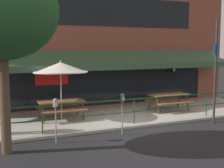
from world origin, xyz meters
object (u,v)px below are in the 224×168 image
Objects in this scene: patio_umbrella_left at (61,68)px; pedestrian_walking at (6,106)px; parking_meter_near at (55,107)px; parking_meter_far at (122,102)px; picnic_table_left at (61,105)px; picnic_table_centre at (169,98)px; street_sign_pole at (215,70)px; street_tree_curbside at (5,5)px.

pedestrian_walking is (-2.22, -1.32, -1.12)m from patio_umbrella_left.
patio_umbrella_left is 1.67× the size of parking_meter_near.
parking_meter_near is at bearing -178.58° from parking_meter_far.
pedestrian_walking is 1.20× the size of parking_meter_near.
picnic_table_left is 1.00× the size of picnic_table_centre.
parking_meter_near reaches higher than picnic_table_centre.
pedestrian_walking is at bearing -149.26° from patio_umbrella_left.
pedestrian_walking is 3.88m from parking_meter_far.
picnic_table_left is at bearing 154.58° from street_sign_pole.
pedestrian_walking is 3.52m from street_tree_curbside.
street_sign_pole is (6.39, 0.13, 0.94)m from parking_meter_near.
street_sign_pole reaches higher than picnic_table_left.
parking_meter_far is at bearing 6.73° from street_tree_curbside.
parking_meter_near is 0.25× the size of street_tree_curbside.
parking_meter_far is at bearing -179.03° from street_sign_pole.
parking_meter_far is at bearing 1.42° from parking_meter_near.
picnic_table_centre is at bearing 22.89° from parking_meter_near.
picnic_table_left is at bearing 176.97° from picnic_table_centre.
patio_umbrella_left is 0.58× the size of street_sign_pole.
street_tree_curbside is at bearing -176.27° from street_sign_pole.
pedestrian_walking is (-7.18, -1.07, 0.35)m from picnic_table_centre.
street_sign_pole reaches higher than parking_meter_far.
picnic_table_centre is 2.77m from street_sign_pole.
street_sign_pole is at bearing -25.32° from patio_umbrella_left.
picnic_table_left is 0.31× the size of street_tree_curbside.
parking_meter_near is at bearing -108.11° from picnic_table_left.
picnic_table_centre is at bearing 102.65° from street_sign_pole.
picnic_table_centre is 4.32m from parking_meter_far.
street_sign_pole is (7.71, -1.28, 1.03)m from pedestrian_walking.
street_tree_curbside is at bearing -173.27° from parking_meter_far.
street_sign_pole reaches higher than picnic_table_centre.
patio_umbrella_left is (0.00, -0.01, 1.47)m from picnic_table_left.
parking_meter_far is at bearing -62.15° from picnic_table_left.
picnic_table_left is 3.06m from parking_meter_far.
street_sign_pole is at bearing -77.35° from picnic_table_centre.
street_tree_curbside is at bearing -158.54° from picnic_table_centre.
street_tree_curbside is at bearing -126.54° from patio_umbrella_left.
street_tree_curbside reaches higher than street_sign_pole.
parking_meter_far is 4.76m from street_tree_curbside.
patio_umbrella_left reaches higher than parking_meter_far.
pedestrian_walking is at bearing -171.53° from picnic_table_centre.
street_sign_pole is (5.49, -2.60, -0.09)m from patio_umbrella_left.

